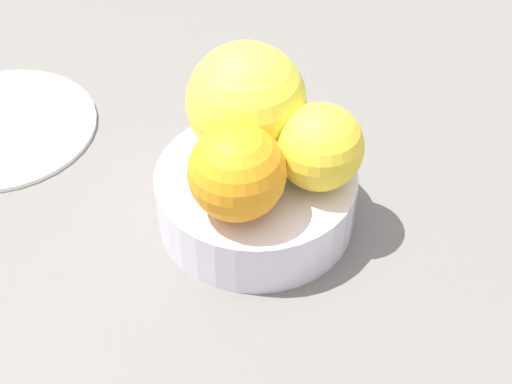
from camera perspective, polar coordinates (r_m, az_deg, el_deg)
name	(u,v)px	position (r cm, az deg, el deg)	size (l,w,h in cm)	color
ground_plane	(256,226)	(56.83, 0.00, -2.62)	(110.00, 110.00, 2.00)	#66605B
fruit_bowl	(256,197)	(54.62, 0.00, -0.42)	(14.46, 14.46, 4.39)	silver
orange_in_bowl_0	(246,102)	(52.41, -0.75, 6.84)	(8.47, 8.47, 8.47)	yellow
orange_in_bowl_1	(237,173)	(48.38, -1.46, 1.48)	(6.51, 6.51, 6.51)	orange
orange_in_bowl_2	(319,147)	(50.74, 4.84, 3.42)	(6.08, 6.08, 6.08)	yellow
side_plate	(1,125)	(66.96, -18.80, 4.82)	(15.93, 15.93, 0.80)	white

